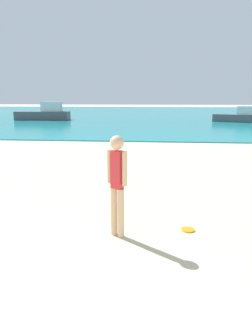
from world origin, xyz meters
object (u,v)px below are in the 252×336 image
Objects in this scene: person_standing at (117,180)px; frisbee at (188,230)px; boat_far at (45,114)px; boat_near at (239,116)px.

frisbee is (1.19, 0.31, -0.94)m from person_standing.
frisbee is 0.04× the size of boat_far.
frisbee is at bearing 111.89° from boat_far.
person_standing reaches higher than frisbee.
boat_far reaches higher than person_standing.
person_standing is 27.54m from boat_far.
boat_far is at bearing 21.58° from boat_near.
boat_far is at bearing 114.73° from frisbee.
boat_near is at bearing 174.51° from boat_far.
person_standing is 1.54m from frisbee.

